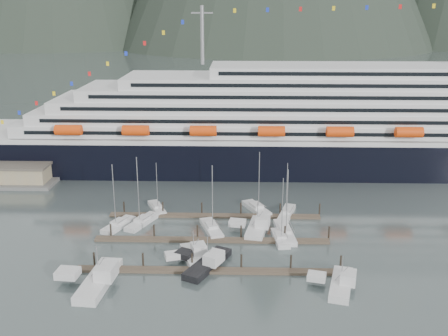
{
  "coord_description": "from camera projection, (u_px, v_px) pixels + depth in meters",
  "views": [
    {
      "loc": [
        0.22,
        -94.93,
        45.99
      ],
      "look_at": [
        -3.02,
        22.0,
        9.82
      ],
      "focal_mm": 42.0,
      "sensor_mm": 36.0,
      "label": 1
    }
  ],
  "objects": [
    {
      "name": "sailboat_c",
      "position": [
        211.0,
        229.0,
        112.05
      ],
      "size": [
        5.77,
        10.67,
        15.47
      ],
      "rotation": [
        0.0,
        0.0,
        1.87
      ],
      "color": "silver",
      "rests_on": "ground"
    },
    {
      "name": "dock_mid",
      "position": [
        212.0,
        240.0,
        107.21
      ],
      "size": [
        48.18,
        2.28,
        3.2
      ],
      "color": "#4C3C31",
      "rests_on": "ground"
    },
    {
      "name": "sailboat_d",
      "position": [
        285.0,
        233.0,
        110.1
      ],
      "size": [
        4.14,
        12.48,
        15.3
      ],
      "rotation": [
        0.0,
        0.0,
        1.67
      ],
      "color": "silver",
      "rests_on": "ground"
    },
    {
      "name": "sailboat_e",
      "position": [
        157.0,
        208.0,
        123.72
      ],
      "size": [
        5.66,
        9.16,
        12.21
      ],
      "rotation": [
        0.0,
        0.0,
        1.97
      ],
      "color": "silver",
      "rests_on": "ground"
    },
    {
      "name": "trawler_c",
      "position": [
        207.0,
        263.0,
        96.36
      ],
      "size": [
        10.86,
        13.15,
        6.62
      ],
      "rotation": [
        0.0,
        0.0,
        1.11
      ],
      "color": "black",
      "rests_on": "ground"
    },
    {
      "name": "sailboat_b",
      "position": [
        142.0,
        222.0,
        115.53
      ],
      "size": [
        6.55,
        10.67,
        16.13
      ],
      "rotation": [
        0.0,
        0.0,
        1.17
      ],
      "color": "silver",
      "rests_on": "ground"
    },
    {
      "name": "sailboat_f",
      "position": [
        256.0,
        209.0,
        123.09
      ],
      "size": [
        6.95,
        10.27,
        15.08
      ],
      "rotation": [
        0.0,
        0.0,
        2.02
      ],
      "color": "silver",
      "rests_on": "ground"
    },
    {
      "name": "trawler_e",
      "position": [
        257.0,
        228.0,
        111.47
      ],
      "size": [
        9.02,
        11.8,
        7.36
      ],
      "rotation": [
        0.0,
        0.0,
        1.39
      ],
      "color": "silver",
      "rests_on": "ground"
    },
    {
      "name": "sailboat_g",
      "position": [
        287.0,
        213.0,
        120.48
      ],
      "size": [
        5.15,
        10.45,
        13.2
      ],
      "rotation": [
        0.0,
        0.0,
        1.3
      ],
      "color": "silver",
      "rests_on": "ground"
    },
    {
      "name": "dock_far",
      "position": [
        215.0,
        215.0,
        119.62
      ],
      "size": [
        48.18,
        2.28,
        3.2
      ],
      "color": "#4C3C31",
      "rests_on": "ground"
    },
    {
      "name": "ground",
      "position": [
        236.0,
        248.0,
        104.25
      ],
      "size": [
        1600.0,
        1600.0,
        0.0
      ],
      "primitive_type": "plane",
      "color": "#475354",
      "rests_on": "ground"
    },
    {
      "name": "cruise_ship",
      "position": [
        340.0,
        128.0,
        152.37
      ],
      "size": [
        210.0,
        30.4,
        50.3
      ],
      "color": "black",
      "rests_on": "ground"
    },
    {
      "name": "trawler_a",
      "position": [
        98.0,
        279.0,
        90.28
      ],
      "size": [
        10.71,
        14.8,
        8.01
      ],
      "rotation": [
        0.0,
        0.0,
        1.48
      ],
      "color": "silver",
      "rests_on": "ground"
    },
    {
      "name": "sailboat_h",
      "position": [
        280.0,
        239.0,
        107.39
      ],
      "size": [
        3.55,
        9.02,
        14.19
      ],
      "rotation": [
        0.0,
        0.0,
        1.69
      ],
      "color": "silver",
      "rests_on": "ground"
    },
    {
      "name": "trawler_b",
      "position": [
        193.0,
        256.0,
        99.0
      ],
      "size": [
        8.6,
        10.65,
        6.55
      ],
      "rotation": [
        0.0,
        0.0,
        1.88
      ],
      "color": "silver",
      "rests_on": "ground"
    },
    {
      "name": "trawler_d",
      "position": [
        340.0,
        283.0,
        89.23
      ],
      "size": [
        8.87,
        11.49,
        6.53
      ],
      "rotation": [
        0.0,
        0.0,
        1.31
      ],
      "color": "silver",
      "rests_on": "ground"
    },
    {
      "name": "sailboat_a",
      "position": [
        119.0,
        225.0,
        113.88
      ],
      "size": [
        6.27,
        9.82,
        15.0
      ],
      "rotation": [
        0.0,
        0.0,
        1.17
      ],
      "color": "silver",
      "rests_on": "ground"
    },
    {
      "name": "dock_near",
      "position": [
        209.0,
        270.0,
        94.79
      ],
      "size": [
        48.18,
        2.28,
        3.2
      ],
      "color": "#4C3C31",
      "rests_on": "ground"
    }
  ]
}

